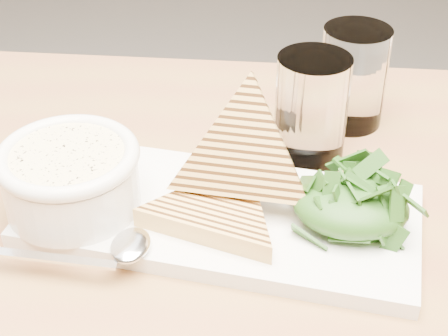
# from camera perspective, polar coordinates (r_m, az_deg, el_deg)

# --- Properties ---
(table_top) EXTENTS (1.28, 0.88, 0.04)m
(table_top) POSITION_cam_1_polar(r_m,az_deg,el_deg) (0.62, -1.54, -10.28)
(table_top) COLOR olive
(table_top) RESTS_ON ground
(platter) EXTENTS (0.39, 0.21, 0.02)m
(platter) POSITION_cam_1_polar(r_m,az_deg,el_deg) (0.66, -0.23, -3.97)
(platter) COLOR white
(platter) RESTS_ON table_top
(soup_bowl) EXTENTS (0.13, 0.13, 0.05)m
(soup_bowl) POSITION_cam_1_polar(r_m,az_deg,el_deg) (0.66, -12.54, -1.29)
(soup_bowl) COLOR white
(soup_bowl) RESTS_ON platter
(soup) EXTENTS (0.11, 0.11, 0.01)m
(soup) POSITION_cam_1_polar(r_m,az_deg,el_deg) (0.64, -12.88, 0.86)
(soup) COLOR beige
(soup) RESTS_ON soup_bowl
(bowl_rim) EXTENTS (0.13, 0.13, 0.01)m
(bowl_rim) POSITION_cam_1_polar(r_m,az_deg,el_deg) (0.64, -12.91, 1.01)
(bowl_rim) COLOR white
(bowl_rim) RESTS_ON soup_bowl
(sandwich_flat) EXTENTS (0.19, 0.19, 0.02)m
(sandwich_flat) POSITION_cam_1_polar(r_m,az_deg,el_deg) (0.63, -0.53, -3.59)
(sandwich_flat) COLOR tan
(sandwich_flat) RESTS_ON platter
(sandwich_lean) EXTENTS (0.17, 0.17, 0.18)m
(sandwich_lean) POSITION_cam_1_polar(r_m,az_deg,el_deg) (0.63, 1.61, 1.02)
(sandwich_lean) COLOR tan
(sandwich_lean) RESTS_ON sandwich_flat
(salad_base) EXTENTS (0.11, 0.08, 0.04)m
(salad_base) POSITION_cam_1_polar(r_m,az_deg,el_deg) (0.63, 10.50, -3.17)
(salad_base) COLOR #143711
(salad_base) RESTS_ON platter
(arugula_pile) EXTENTS (0.11, 0.10, 0.05)m
(arugula_pile) POSITION_cam_1_polar(r_m,az_deg,el_deg) (0.63, 10.56, -2.69)
(arugula_pile) COLOR #2F5B19
(arugula_pile) RESTS_ON platter
(spoon_bowl) EXTENTS (0.04, 0.05, 0.01)m
(spoon_bowl) POSITION_cam_1_polar(r_m,az_deg,el_deg) (0.61, -7.78, -6.38)
(spoon_bowl) COLOR silver
(spoon_bowl) RESTS_ON platter
(spoon_handle) EXTENTS (0.12, 0.01, 0.00)m
(spoon_handle) POSITION_cam_1_polar(r_m,az_deg,el_deg) (0.61, -14.21, -7.27)
(spoon_handle) COLOR silver
(spoon_handle) RESTS_ON platter
(glass_near) EXTENTS (0.08, 0.08, 0.12)m
(glass_near) POSITION_cam_1_polar(r_m,az_deg,el_deg) (0.73, 7.25, 4.91)
(glass_near) COLOR white
(glass_near) RESTS_ON table_top
(glass_far) EXTENTS (0.08, 0.08, 0.12)m
(glass_far) POSITION_cam_1_polar(r_m,az_deg,el_deg) (0.80, 10.67, 7.46)
(glass_far) COLOR white
(glass_far) RESTS_ON table_top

